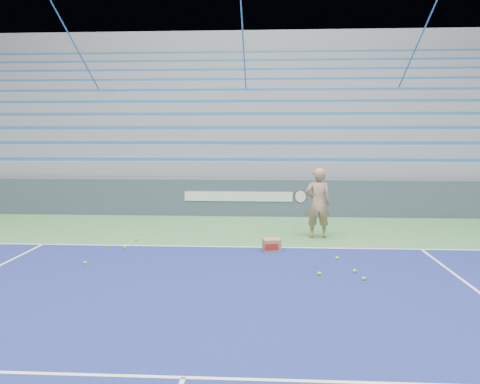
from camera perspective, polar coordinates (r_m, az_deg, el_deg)
name	(u,v)px	position (r m, az deg, el deg)	size (l,w,h in m)	color
sponsor_barrier	(239,197)	(14.02, -0.16, -0.66)	(30.00, 0.32, 1.10)	#3A4758
bleachers	(247,136)	(19.60, 0.80, 6.84)	(31.00, 9.15, 7.30)	gray
tennis_player	(318,203)	(11.14, 9.45, -1.33)	(0.92, 0.83, 1.65)	tan
ball_box	(272,245)	(9.85, 3.87, -6.49)	(0.40, 0.34, 0.27)	#9A764A
tennis_ball_0	(110,246)	(10.54, -15.57, -6.38)	(0.07, 0.07, 0.07)	#A7D72C
tennis_ball_1	(136,239)	(11.10, -12.56, -5.61)	(0.07, 0.07, 0.07)	#A7D72C
tennis_ball_2	(364,279)	(8.22, 14.83, -10.19)	(0.07, 0.07, 0.07)	#A7D72C
tennis_ball_3	(355,271)	(8.62, 13.81, -9.33)	(0.07, 0.07, 0.07)	#A7D72C
tennis_ball_4	(319,274)	(8.34, 9.65, -9.80)	(0.07, 0.07, 0.07)	#A7D72C
tennis_ball_5	(337,258)	(9.41, 11.74, -7.89)	(0.07, 0.07, 0.07)	#A7D72C
tennis_ball_6	(85,263)	(9.35, -18.36, -8.20)	(0.07, 0.07, 0.07)	#A7D72C
tennis_ball_7	(125,247)	(10.38, -13.89, -6.54)	(0.07, 0.07, 0.07)	#A7D72C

